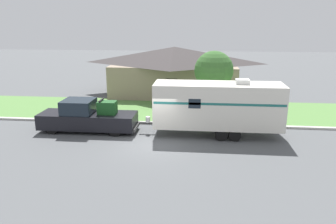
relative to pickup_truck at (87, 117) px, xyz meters
The scene contains 8 objects.
ground_plane 4.99m from the pickup_truck, 23.00° to the right, with size 120.00×120.00×0.00m, color #515456.
curb_strip 4.94m from the pickup_truck, 22.08° to the left, with size 80.00×0.30×0.14m.
lawn_strip 7.16m from the pickup_truck, 50.52° to the left, with size 80.00×7.00×0.03m.
house_across_street 12.84m from the pickup_truck, 68.76° to the left, with size 12.38×7.69×4.48m.
pickup_truck is the anchor object (origin of this frame).
travel_trailer 8.28m from the pickup_truck, ahead, with size 8.71×2.25×3.53m.
mailbox 8.92m from the pickup_truck, 18.61° to the left, with size 0.48×0.20×1.41m.
tree_in_yard 9.89m from the pickup_truck, 32.55° to the left, with size 2.92×2.92×4.72m.
Camera 1 is at (2.62, -17.48, 6.86)m, focal length 35.00 mm.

